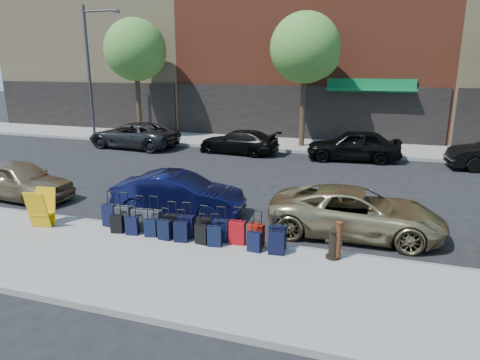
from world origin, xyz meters
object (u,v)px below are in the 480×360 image
(car_far_0, at_px, (133,135))
(display_rack, at_px, (42,208))
(car_near_1, at_px, (179,194))
(tree_center, at_px, (308,50))
(car_near_0, at_px, (19,180))
(car_far_2, at_px, (353,145))
(fire_hydrant, at_px, (334,244))
(car_far_1, at_px, (239,142))
(streetlight, at_px, (91,64))
(suitcase_front_5, at_px, (186,227))
(bollard, at_px, (338,240))
(car_near_2, at_px, (356,212))
(tree_left, at_px, (137,52))

(car_far_0, bearing_deg, display_rack, 24.25)
(car_near_1, bearing_deg, tree_center, -13.29)
(car_far_0, bearing_deg, tree_center, 110.96)
(display_rack, xyz_separation_m, car_near_0, (-3.01, 2.23, 0.01))
(car_far_0, height_order, car_far_2, car_far_2)
(fire_hydrant, height_order, car_far_1, car_far_1)
(streetlight, relative_size, car_near_0, 1.97)
(tree_center, relative_size, suitcase_front_5, 7.39)
(streetlight, bearing_deg, car_far_0, -27.89)
(car_far_0, bearing_deg, car_near_1, 42.37)
(car_near_0, distance_m, car_far_1, 11.21)
(car_near_0, relative_size, car_far_2, 0.90)
(suitcase_front_5, bearing_deg, bollard, -6.14)
(fire_hydrant, relative_size, car_far_0, 0.15)
(suitcase_front_5, height_order, car_near_0, car_near_0)
(car_near_0, xyz_separation_m, car_near_1, (6.12, 0.25, -0.02))
(car_near_0, distance_m, car_near_2, 11.58)
(tree_left, relative_size, streetlight, 0.91)
(streetlight, distance_m, car_near_2, 21.04)
(car_near_2, relative_size, car_far_1, 1.10)
(suitcase_front_5, xyz_separation_m, fire_hydrant, (3.89, -0.04, 0.06))
(tree_center, relative_size, fire_hydrant, 9.06)
(streetlight, bearing_deg, tree_center, 2.98)
(streetlight, distance_m, fire_hydrant, 21.98)
(car_near_0, bearing_deg, car_far_2, -41.76)
(fire_hydrant, relative_size, car_near_1, 0.20)
(car_near_0, height_order, car_near_1, car_near_0)
(bollard, bearing_deg, car_far_1, 118.51)
(tree_center, bearing_deg, car_far_2, -40.22)
(car_far_0, bearing_deg, car_near_2, 57.91)
(car_near_2, bearing_deg, streetlight, 54.67)
(tree_left, relative_size, car_near_0, 1.79)
(tree_left, bearing_deg, display_rack, -69.48)
(bollard, bearing_deg, tree_left, 133.87)
(display_rack, relative_size, car_near_0, 0.27)
(tree_center, xyz_separation_m, car_far_0, (-9.37, -2.86, -4.68))
(fire_hydrant, xyz_separation_m, bollard, (0.10, -0.02, 0.12))
(tree_center, bearing_deg, car_far_0, -163.04)
(tree_left, relative_size, car_far_2, 1.60)
(bollard, distance_m, car_far_2, 11.98)
(display_rack, height_order, car_far_0, car_far_0)
(display_rack, height_order, car_near_2, car_near_2)
(car_near_2, bearing_deg, tree_center, 15.34)
(tree_left, xyz_separation_m, car_far_2, (13.39, -2.44, -4.64))
(tree_left, bearing_deg, car_far_0, -68.35)
(suitcase_front_5, xyz_separation_m, car_near_1, (-1.18, 1.96, 0.22))
(bollard, relative_size, car_near_0, 0.23)
(fire_hydrant, relative_size, car_near_2, 0.17)
(tree_left, distance_m, car_near_1, 15.84)
(tree_center, height_order, display_rack, tree_center)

